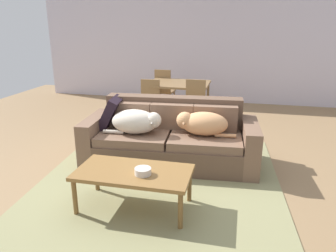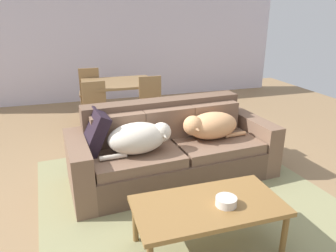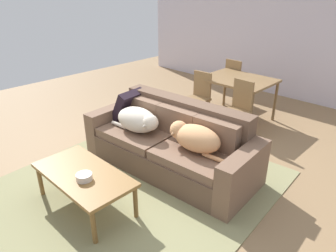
{
  "view_description": "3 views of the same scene",
  "coord_description": "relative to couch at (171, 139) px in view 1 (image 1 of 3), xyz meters",
  "views": [
    {
      "loc": [
        1.18,
        -4.18,
        1.95
      ],
      "look_at": [
        0.25,
        -0.2,
        0.62
      ],
      "focal_mm": 34.76,
      "sensor_mm": 36.0,
      "label": 1
    },
    {
      "loc": [
        -0.85,
        -3.23,
        1.91
      ],
      "look_at": [
        0.14,
        -0.05,
        0.7
      ],
      "focal_mm": 33.82,
      "sensor_mm": 36.0,
      "label": 2
    },
    {
      "loc": [
        2.82,
        -2.68,
        2.36
      ],
      "look_at": [
        0.13,
        0.09,
        0.58
      ],
      "focal_mm": 33.62,
      "sensor_mm": 36.0,
      "label": 3
    }
  ],
  "objects": [
    {
      "name": "dog_on_left_cushion",
      "position": [
        -0.43,
        -0.22,
        0.3
      ],
      "size": [
        0.8,
        0.45,
        0.33
      ],
      "rotation": [
        0.0,
        0.0,
        0.07
      ],
      "color": "beige",
      "rests_on": "couch"
    },
    {
      "name": "dining_chair_near_right",
      "position": [
        0.12,
        1.42,
        0.18
      ],
      "size": [
        0.42,
        0.42,
        0.94
      ],
      "rotation": [
        0.0,
        0.0,
        -0.05
      ],
      "color": "olive",
      "rests_on": "ground"
    },
    {
      "name": "couch",
      "position": [
        0.0,
        0.0,
        0.0
      ],
      "size": [
        2.46,
        1.13,
        0.9
      ],
      "rotation": [
        0.0,
        0.0,
        0.07
      ],
      "color": "brown",
      "rests_on": "ground"
    },
    {
      "name": "throw_pillow_by_left_arm",
      "position": [
        -0.9,
        -0.01,
        0.34
      ],
      "size": [
        0.37,
        0.5,
        0.47
      ],
      "primitive_type": "cube",
      "rotation": [
        0.0,
        0.46,
        0.11
      ],
      "color": "black",
      "rests_on": "couch"
    },
    {
      "name": "dining_chair_near_left",
      "position": [
        -0.75,
        1.49,
        0.15
      ],
      "size": [
        0.43,
        0.43,
        0.9
      ],
      "rotation": [
        0.0,
        0.0,
        0.07
      ],
      "color": "olive",
      "rests_on": "ground"
    },
    {
      "name": "dining_table",
      "position": [
        -0.3,
        2.05,
        0.36
      ],
      "size": [
        1.2,
        0.95,
        0.77
      ],
      "color": "olive",
      "rests_on": "ground"
    },
    {
      "name": "dog_on_right_cushion",
      "position": [
        0.45,
        -0.08,
        0.29
      ],
      "size": [
        0.81,
        0.42,
        0.32
      ],
      "rotation": [
        0.0,
        0.0,
        0.07
      ],
      "color": "tan",
      "rests_on": "couch"
    },
    {
      "name": "dining_chair_far_left",
      "position": [
        -0.75,
        2.67,
        0.18
      ],
      "size": [
        0.42,
        0.42,
        0.95
      ],
      "rotation": [
        0.0,
        0.0,
        3.09
      ],
      "color": "olive",
      "rests_on": "ground"
    },
    {
      "name": "back_partition",
      "position": [
        -0.23,
        3.93,
        1.01
      ],
      "size": [
        8.0,
        0.12,
        2.7
      ],
      "primitive_type": "cube",
      "color": "silver",
      "rests_on": "ground"
    },
    {
      "name": "ground_plane",
      "position": [
        -0.23,
        -0.07,
        -0.34
      ],
      "size": [
        10.0,
        10.0,
        0.0
      ],
      "primitive_type": "plane",
      "color": "#93724E"
    },
    {
      "name": "coffee_table",
      "position": [
        -0.11,
        -1.31,
        0.06
      ],
      "size": [
        1.22,
        0.63,
        0.44
      ],
      "color": "olive",
      "rests_on": "ground"
    },
    {
      "name": "area_rug",
      "position": [
        0.0,
        -0.7,
        -0.34
      ],
      "size": [
        3.23,
        3.55,
        0.01
      ],
      "primitive_type": "cube",
      "rotation": [
        0.0,
        0.0,
        0.07
      ],
      "color": "#8F8C5F",
      "rests_on": "ground"
    },
    {
      "name": "bowl_on_coffee_table",
      "position": [
        0.01,
        -1.37,
        0.14
      ],
      "size": [
        0.17,
        0.17,
        0.07
      ],
      "primitive_type": "cylinder",
      "color": "silver",
      "rests_on": "coffee_table"
    }
  ]
}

